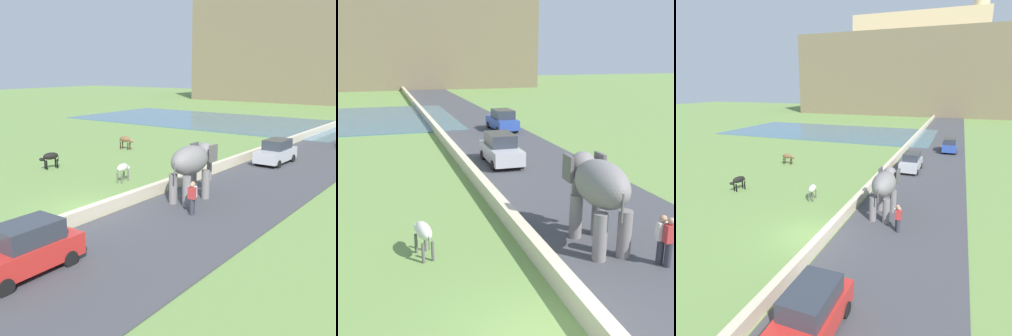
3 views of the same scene
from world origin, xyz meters
TOP-DOWN VIEW (x-y plane):
  - road_surface at (5.00, 20.00)m, footprint 7.00×120.00m
  - barrier_wall at (1.20, 18.00)m, footprint 0.40×110.00m
  - hill_distant at (-6.00, 82.15)m, footprint 64.00×28.00m
  - elephant at (3.43, 4.18)m, footprint 1.47×3.48m
  - person_beside_elephant at (4.64, 2.35)m, footprint 0.36×0.22m
  - person_trailing at (4.75, 2.11)m, footprint 0.36×0.22m
  - car_silver at (3.43, 15.42)m, footprint 1.85×4.03m
  - car_blue at (6.58, 25.78)m, footprint 1.88×4.05m
  - cow_white at (-2.16, 5.04)m, footprint 0.64×1.42m

SIDE VIEW (x-z plane):
  - road_surface at x=5.00m, z-range 0.00..0.06m
  - barrier_wall at x=1.20m, z-range 0.00..0.66m
  - cow_white at x=-2.16m, z-range 0.26..1.41m
  - person_beside_elephant at x=4.64m, z-range 0.06..1.69m
  - person_trailing at x=4.75m, z-range 0.06..1.69m
  - car_silver at x=3.43m, z-range 0.00..1.80m
  - car_blue at x=6.58m, z-range 0.00..1.80m
  - elephant at x=3.43m, z-range 0.54..3.53m
  - hill_distant at x=-6.00m, z-range 0.00..22.03m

